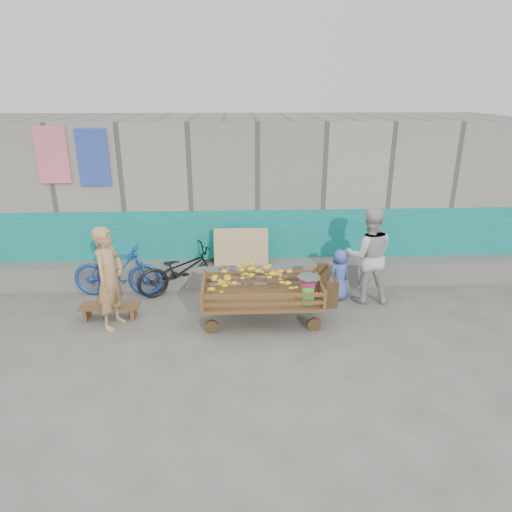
{
  "coord_description": "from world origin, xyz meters",
  "views": [
    {
      "loc": [
        0.22,
        -5.72,
        3.58
      ],
      "look_at": [
        0.53,
        1.2,
        1.0
      ],
      "focal_mm": 32.0,
      "sensor_mm": 36.0,
      "label": 1
    }
  ],
  "objects_px": {
    "banana_cart": "(260,287)",
    "child": "(340,275)",
    "woman": "(369,256)",
    "bench": "(110,308)",
    "bicycle_blue": "(118,271)",
    "bicycle_dark": "(182,270)",
    "vendor_man": "(110,278)"
  },
  "relations": [
    {
      "from": "vendor_man",
      "to": "woman",
      "type": "bearing_deg",
      "value": -63.01
    },
    {
      "from": "bench",
      "to": "bicycle_dark",
      "type": "distance_m",
      "value": 1.49
    },
    {
      "from": "child",
      "to": "bicycle_blue",
      "type": "xyz_separation_m",
      "value": [
        -3.95,
        0.3,
        0.02
      ]
    },
    {
      "from": "bicycle_dark",
      "to": "child",
      "type": "bearing_deg",
      "value": -123.04
    },
    {
      "from": "banana_cart",
      "to": "child",
      "type": "bearing_deg",
      "value": 27.91
    },
    {
      "from": "banana_cart",
      "to": "vendor_man",
      "type": "xyz_separation_m",
      "value": [
        -2.31,
        -0.05,
        0.22
      ]
    },
    {
      "from": "vendor_man",
      "to": "woman",
      "type": "height_order",
      "value": "woman"
    },
    {
      "from": "bench",
      "to": "child",
      "type": "distance_m",
      "value": 3.95
    },
    {
      "from": "vendor_man",
      "to": "child",
      "type": "relative_size",
      "value": 1.77
    },
    {
      "from": "bench",
      "to": "bicycle_blue",
      "type": "xyz_separation_m",
      "value": [
        -0.05,
        0.87,
        0.31
      ]
    },
    {
      "from": "vendor_man",
      "to": "bicycle_blue",
      "type": "bearing_deg",
      "value": 26.14
    },
    {
      "from": "woman",
      "to": "bicycle_blue",
      "type": "bearing_deg",
      "value": -0.32
    },
    {
      "from": "bicycle_blue",
      "to": "child",
      "type": "bearing_deg",
      "value": -90.23
    },
    {
      "from": "banana_cart",
      "to": "bicycle_dark",
      "type": "bearing_deg",
      "value": 138.9
    },
    {
      "from": "vendor_man",
      "to": "bicycle_blue",
      "type": "distance_m",
      "value": 1.19
    },
    {
      "from": "vendor_man",
      "to": "woman",
      "type": "distance_m",
      "value": 4.3
    },
    {
      "from": "banana_cart",
      "to": "bicycle_blue",
      "type": "relative_size",
      "value": 1.3
    },
    {
      "from": "bench",
      "to": "woman",
      "type": "distance_m",
      "value": 4.44
    },
    {
      "from": "child",
      "to": "bicycle_dark",
      "type": "bearing_deg",
      "value": -37.43
    },
    {
      "from": "woman",
      "to": "bicycle_dark",
      "type": "height_order",
      "value": "woman"
    },
    {
      "from": "bench",
      "to": "bicycle_blue",
      "type": "relative_size",
      "value": 0.59
    },
    {
      "from": "bench",
      "to": "vendor_man",
      "type": "height_order",
      "value": "vendor_man"
    },
    {
      "from": "bicycle_dark",
      "to": "vendor_man",
      "type": "bearing_deg",
      "value": 118.0
    },
    {
      "from": "bench",
      "to": "bicycle_blue",
      "type": "height_order",
      "value": "bicycle_blue"
    },
    {
      "from": "banana_cart",
      "to": "child",
      "type": "xyz_separation_m",
      "value": [
        1.45,
        0.77,
        -0.14
      ]
    },
    {
      "from": "bench",
      "to": "bicycle_dark",
      "type": "relative_size",
      "value": 0.57
    },
    {
      "from": "bicycle_blue",
      "to": "banana_cart",
      "type": "bearing_deg",
      "value": -109.1
    },
    {
      "from": "banana_cart",
      "to": "bicycle_blue",
      "type": "height_order",
      "value": "bicycle_blue"
    },
    {
      "from": "bench",
      "to": "vendor_man",
      "type": "relative_size",
      "value": 0.58
    },
    {
      "from": "woman",
      "to": "child",
      "type": "bearing_deg",
      "value": -5.56
    },
    {
      "from": "bench",
      "to": "woman",
      "type": "xyz_separation_m",
      "value": [
        4.36,
        0.49,
        0.67
      ]
    },
    {
      "from": "woman",
      "to": "bicycle_dark",
      "type": "bearing_deg",
      "value": -4.06
    }
  ]
}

